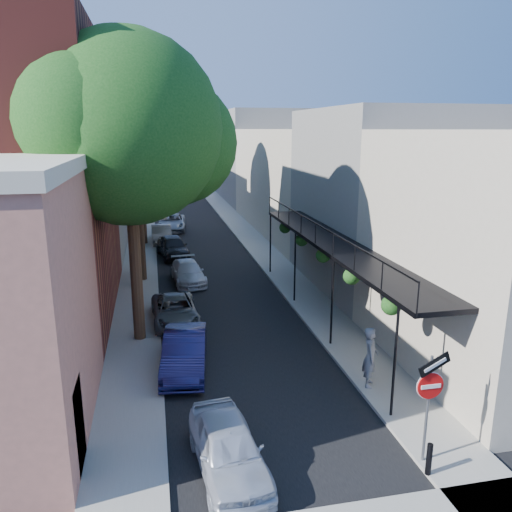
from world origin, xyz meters
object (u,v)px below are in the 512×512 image
parked_car_g (172,222)px  pedestrian (370,357)px  oak_near (140,133)px  oak_far (145,125)px  sign_post (430,390)px  parked_car_b (185,352)px  oak_mid (143,148)px  bollard (429,459)px  parked_car_d (188,272)px  parked_car_f (162,234)px  parked_car_e (173,247)px  parked_car_a (228,448)px  parked_car_c (175,311)px

parked_car_g → pedestrian: 27.58m
oak_near → oak_far: 17.01m
sign_post → parked_car_b: bearing=131.0°
oak_mid → oak_far: (0.06, 9.04, 1.20)m
bollard → parked_car_d: size_ratio=0.21×
sign_post → parked_car_d: (-4.56, 16.32, -1.47)m
bollard → pedestrian: pedestrian is taller
parked_car_f → bollard: bearing=-80.0°
bollard → oak_mid: bearing=109.9°
parked_car_b → parked_car_g: size_ratio=0.85×
parked_car_d → parked_car_e: size_ratio=0.94×
parked_car_b → parked_car_d: (0.84, 10.11, -0.10)m
sign_post → parked_car_a: size_ratio=0.80×
parked_car_b → parked_car_e: (0.29, 15.77, 0.04)m
oak_far → parked_car_a: bearing=-86.0°
oak_mid → parked_car_g: bearing=82.7°
parked_car_a → parked_car_d: bearing=84.1°
oak_near → parked_car_a: bearing=-78.1°
oak_far → parked_car_f: (0.78, -0.02, -7.62)m
parked_car_f → pedestrian: pedestrian is taller
oak_near → parked_car_g: 22.83m
parked_car_c → parked_car_a: bearing=-87.5°
sign_post → pedestrian: (0.24, 3.77, -0.95)m
oak_far → parked_car_b: 21.50m
sign_post → oak_near: (-6.53, 9.29, 5.84)m
sign_post → oak_mid: size_ratio=0.29×
pedestrian → oak_near: bearing=75.0°
oak_near → parked_car_a: oak_near is taller
parked_car_b → parked_car_c: (-0.12, 4.33, -0.10)m
bollard → parked_car_a: (-4.57, 1.21, 0.12)m
parked_car_g → parked_car_d: bearing=-84.4°
bollard → parked_car_a: size_ratio=0.21×
parked_car_a → parked_car_b: parked_car_b is taller
parked_car_a → parked_car_e: bearing=85.7°
parked_car_g → parked_car_c: bearing=-87.3°
sign_post → parked_car_d: sign_post is taller
oak_far → parked_car_f: size_ratio=3.07×
oak_near → parked_car_f: 18.49m
bollard → pedestrian: (0.40, 4.24, 0.57)m
sign_post → parked_car_a: sign_post is taller
parked_car_b → oak_mid: bearing=103.0°
parked_car_f → sign_post: bearing=-79.5°
sign_post → pedestrian: bearing=86.3°
oak_mid → oak_far: oak_far is taller
parked_car_a → parked_car_e: 21.24m
parked_car_b → pedestrian: 6.16m
bollard → parked_car_d: (-4.40, 16.79, 0.04)m
oak_mid → parked_car_d: oak_mid is taller
parked_car_e → pedestrian: (5.35, -18.21, 0.39)m
oak_near → pedestrian: (6.77, -5.52, -6.79)m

